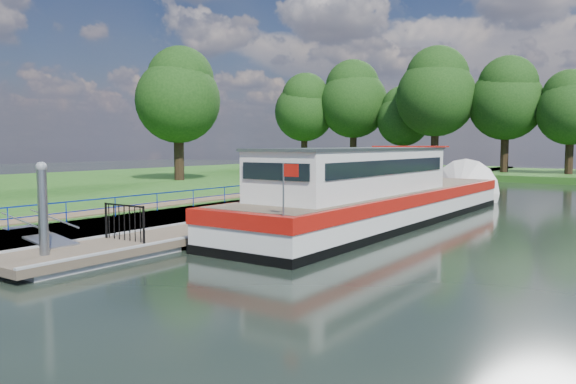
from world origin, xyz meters
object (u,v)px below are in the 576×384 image
Objects in this scene: barge at (389,197)px; car_d at (393,165)px; car_b at (349,165)px; pontoon at (311,213)px; car_c at (331,164)px; car_a at (374,165)px.

car_d is (-11.78, 26.30, 0.33)m from barge.
barge is 5.71× the size of car_b.
pontoon is at bearing -62.44° from car_d.
car_c is at bearing -137.03° from car_d.
pontoon is 6.54× the size of car_c.
barge reaches higher than car_a.
car_c is (-1.47, -0.98, 0.06)m from car_b.
car_b is at bearing -148.05° from car_c.
barge is 5.01× the size of car_d.
car_a is (-8.76, 24.16, 1.32)m from pontoon.
pontoon is 8.09× the size of car_b.
car_a reaches higher than car_b.
car_b is (-11.67, 24.86, 1.26)m from pontoon.
car_a is 0.85× the size of car_c.
car_b is (-15.27, 24.15, 0.36)m from barge.
barge reaches higher than car_b.
car_d is (3.49, 2.15, -0.02)m from car_b.
pontoon is at bearing -168.97° from barge.
pontoon is at bearing -74.02° from car_a.
barge is 28.58m from car_b.
car_c reaches higher than car_a.
car_c is 1.09× the size of car_d.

